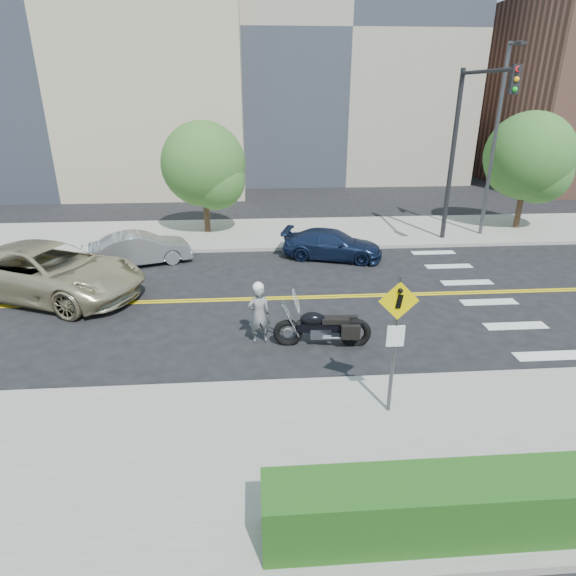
# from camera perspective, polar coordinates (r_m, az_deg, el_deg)

# --- Properties ---
(ground_plane) EXTENTS (120.00, 120.00, 0.00)m
(ground_plane) POSITION_cam_1_polar(r_m,az_deg,el_deg) (15.84, -9.27, -1.44)
(ground_plane) COLOR black
(ground_plane) RESTS_ON ground
(sidewalk_near) EXTENTS (60.00, 5.00, 0.15)m
(sidewalk_near) POSITION_cam_1_polar(r_m,az_deg,el_deg) (9.47, -13.02, -19.65)
(sidewalk_near) COLOR #9E9B91
(sidewalk_near) RESTS_ON ground_plane
(sidewalk_far) EXTENTS (60.00, 5.00, 0.15)m
(sidewalk_far) POSITION_cam_1_polar(r_m,az_deg,el_deg) (22.87, -7.83, 6.34)
(sidewalk_far) COLOR #9E9B91
(sidewalk_far) RESTS_ON ground_plane
(building_mid) EXTENTS (18.00, 14.00, 20.00)m
(building_mid) POSITION_cam_1_polar(r_m,az_deg,el_deg) (41.13, 5.57, 27.46)
(building_mid) COLOR #A39984
(building_mid) RESTS_ON ground_plane
(hedge) EXTENTS (9.00, 0.90, 1.00)m
(hedge) POSITION_cam_1_polar(r_m,az_deg,el_deg) (8.89, 29.65, -20.92)
(hedge) COLOR #235619
(hedge) RESTS_ON sidewalk_near
(lamp_post) EXTENTS (0.16, 0.16, 8.00)m
(lamp_post) POSITION_cam_1_polar(r_m,az_deg,el_deg) (23.53, 23.23, 15.39)
(lamp_post) COLOR #4C4C51
(lamp_post) RESTS_ON sidewalk_far
(traffic_light) EXTENTS (0.28, 4.50, 7.00)m
(traffic_light) POSITION_cam_1_polar(r_m,az_deg,el_deg) (21.35, 20.17, 16.68)
(traffic_light) COLOR black
(traffic_light) RESTS_ON sidewalk_far
(pedestrian_sign) EXTENTS (0.78, 0.08, 3.00)m
(pedestrian_sign) POSITION_cam_1_polar(r_m,az_deg,el_deg) (9.62, 12.63, -5.21)
(pedestrian_sign) COLOR #4C4C51
(pedestrian_sign) RESTS_ON sidewalk_near
(motorcyclist) EXTENTS (0.66, 0.49, 1.75)m
(motorcyclist) POSITION_cam_1_polar(r_m,az_deg,el_deg) (12.78, -3.47, -2.93)
(motorcyclist) COLOR #A6A5AA
(motorcyclist) RESTS_ON ground
(motorcycle) EXTENTS (2.55, 0.95, 1.52)m
(motorcycle) POSITION_cam_1_polar(r_m,az_deg,el_deg) (12.68, 4.16, -3.69)
(motorcycle) COLOR black
(motorcycle) RESTS_ON ground
(suv) EXTENTS (6.90, 5.05, 1.74)m
(suv) POSITION_cam_1_polar(r_m,az_deg,el_deg) (17.44, -26.47, 1.75)
(suv) COLOR #BAAE88
(suv) RESTS_ON ground
(parked_car_silver) EXTENTS (4.02, 2.47, 1.25)m
(parked_car_silver) POSITION_cam_1_polar(r_m,az_deg,el_deg) (19.58, -17.05, 4.48)
(parked_car_silver) COLOR gray
(parked_car_silver) RESTS_ON ground
(parked_car_blue) EXTENTS (4.28, 2.71, 1.16)m
(parked_car_blue) POSITION_cam_1_polar(r_m,az_deg,el_deg) (19.48, 5.27, 5.15)
(parked_car_blue) COLOR #172445
(parked_car_blue) RESTS_ON ground
(tree_far_a) EXTENTS (3.76, 3.76, 5.13)m
(tree_far_a) POSITION_cam_1_polar(r_m,az_deg,el_deg) (22.53, -9.99, 14.24)
(tree_far_a) COLOR #382619
(tree_far_a) RESTS_ON ground
(tree_far_b) EXTENTS (3.98, 3.98, 5.50)m
(tree_far_b) POSITION_cam_1_polar(r_m,az_deg,el_deg) (25.46, 26.64, 13.78)
(tree_far_b) COLOR #382619
(tree_far_b) RESTS_ON ground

